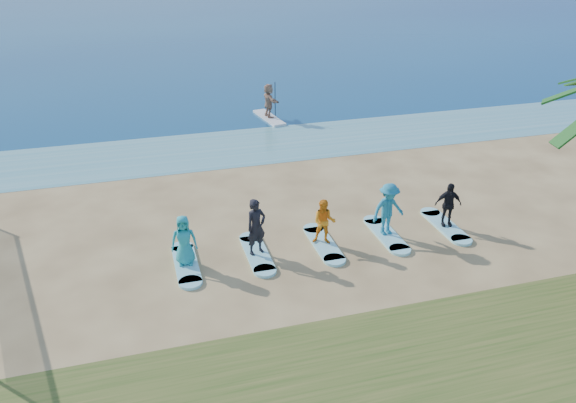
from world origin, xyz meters
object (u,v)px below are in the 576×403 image
object	(u,v)px
student_1	(256,227)
paddleboarder	(269,100)
student_2	(324,222)
paddleboard	(269,118)
surfboard_2	(323,244)
student_3	(388,209)
surfboard_1	(257,254)
surfboard_0	(186,264)
surfboard_4	(445,226)
surfboard_3	(386,235)
student_4	(448,204)
student_0	(184,240)

from	to	relation	value
student_1	paddleboarder	bearing A→B (deg)	52.83
paddleboarder	student_2	world-z (taller)	paddleboarder
paddleboard	surfboard_2	world-z (taller)	paddleboard
paddleboarder	student_3	world-z (taller)	paddleboarder
surfboard_1	student_1	distance (m)	0.97
paddleboarder	student_2	distance (m)	13.78
surfboard_0	paddleboard	bearing A→B (deg)	65.87
paddleboard	student_3	world-z (taller)	student_3
student_2	paddleboarder	bearing A→B (deg)	105.89
surfboard_2	surfboard_4	bearing A→B (deg)	0.00
surfboard_1	surfboard_3	size ratio (longest dim) A/B	1.00
paddleboarder	surfboard_0	xyz separation A→B (m)	(-6.13, -13.68, -0.98)
surfboard_0	student_3	bearing A→B (deg)	0.00
student_1	surfboard_2	bearing A→B (deg)	-21.30
surfboard_0	student_2	size ratio (longest dim) A/B	1.44
surfboard_3	surfboard_0	bearing A→B (deg)	180.00
student_4	surfboard_1	bearing A→B (deg)	-167.42
paddleboarder	paddleboard	bearing A→B (deg)	-0.00
surfboard_1	surfboard_4	size ratio (longest dim) A/B	1.00
student_1	surfboard_4	distance (m)	6.79
surfboard_0	surfboard_3	xyz separation A→B (m)	(6.72, 0.00, 0.00)
student_2	surfboard_3	world-z (taller)	student_2
surfboard_0	surfboard_2	xyz separation A→B (m)	(4.48, 0.00, 0.00)
surfboard_2	student_3	bearing A→B (deg)	0.00
surfboard_0	surfboard_4	xyz separation A→B (m)	(8.96, 0.00, 0.00)
student_2	student_3	world-z (taller)	student_3
surfboard_1	student_4	bearing A→B (deg)	0.00
surfboard_3	student_4	xyz separation A→B (m)	(2.24, 0.00, 0.83)
surfboard_2	student_4	xyz separation A→B (m)	(4.48, 0.00, 0.83)
surfboard_2	surfboard_3	size ratio (longest dim) A/B	1.00
surfboard_1	student_1	world-z (taller)	student_1
paddleboard	surfboard_3	distance (m)	13.69
surfboard_0	paddleboarder	bearing A→B (deg)	65.87
paddleboard	student_3	bearing A→B (deg)	-96.36
surfboard_0	student_2	xyz separation A→B (m)	(4.48, 0.00, 0.81)
student_0	student_3	xyz separation A→B (m)	(6.72, 0.00, 0.11)
student_1	surfboard_4	world-z (taller)	student_1
student_1	paddleboard	bearing A→B (deg)	52.83
student_1	student_2	world-z (taller)	student_1
paddleboarder	student_2	size ratio (longest dim) A/B	1.18
surfboard_4	surfboard_0	bearing A→B (deg)	180.00
student_2	surfboard_4	xyz separation A→B (m)	(4.48, 0.00, -0.81)
surfboard_1	surfboard_2	distance (m)	2.24
surfboard_2	paddleboard	bearing A→B (deg)	83.13
surfboard_2	student_2	distance (m)	0.81
paddleboarder	surfboard_2	xyz separation A→B (m)	(-1.65, -13.68, -0.98)
surfboard_1	student_3	bearing A→B (deg)	0.00
paddleboarder	surfboard_2	size ratio (longest dim) A/B	0.82
surfboard_4	student_0	bearing A→B (deg)	180.00
paddleboarder	surfboard_0	world-z (taller)	paddleboarder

